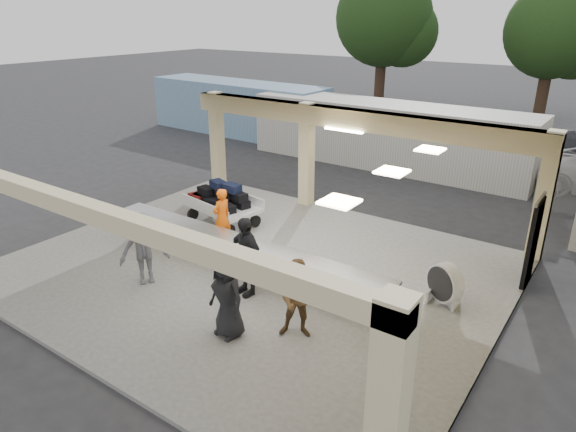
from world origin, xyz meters
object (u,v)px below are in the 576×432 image
Objects in this scene: luggage_cart at (221,201)px; passenger_b at (246,256)px; passenger_d at (227,296)px; container_blue at (238,108)px; drum_fan at (445,283)px; passenger_a at (299,299)px; car_dark at (560,150)px; container_white at (386,135)px; baggage_handler at (222,218)px; baggage_counter at (242,257)px; passenger_c at (144,249)px.

luggage_cart is 4.45m from passenger_b.
passenger_d is 0.17× the size of container_blue.
passenger_a reaches higher than drum_fan.
luggage_cart is at bearing 141.82° from passenger_d.
container_blue is (-12.16, 14.79, 0.38)m from passenger_d.
car_dark is at bearing 88.58° from passenger_b.
passenger_d is at bearing -102.16° from drum_fan.
container_white is 1.16× the size of container_blue.
baggage_handler is at bearing -176.01° from car_dark.
passenger_d is (-1.20, -0.79, 0.05)m from passenger_a.
passenger_c is (-1.65, -1.64, 0.42)m from baggage_counter.
car_dark is at bearing 70.06° from luggage_cart.
container_blue is (-9.09, 14.31, 0.37)m from passenger_c.
luggage_cart is at bearing -156.81° from drum_fan.
container_blue reaches higher than passenger_c.
baggage_counter is 4.57× the size of passenger_d.
passenger_c is at bearing -64.99° from luggage_cart.
drum_fan is at bearing -33.46° from container_blue.
car_dark is 15.82m from container_blue.
passenger_b is at bearing -79.28° from container_white.
passenger_b is (3.36, -2.92, 0.23)m from luggage_cart.
baggage_handler is at bearing -37.60° from luggage_cart.
container_white is at bearing -175.34° from baggage_handler.
passenger_b reaches higher than baggage_counter.
passenger_c is 13.13m from container_white.
drum_fan is at bearing 27.83° from passenger_a.
baggage_counter is at bearing 149.61° from passenger_b.
baggage_counter is 8.25× the size of drum_fan.
passenger_c reaches higher than baggage_counter.
luggage_cart is 1.41× the size of passenger_d.
passenger_d reaches higher than drum_fan.
passenger_c is at bearing -143.15° from passenger_b.
passenger_d is (-3.21, -3.67, 0.36)m from drum_fan.
passenger_b is 1.07× the size of passenger_d.
passenger_a is at bearing -6.74° from passenger_b.
luggage_cart is 0.20× the size of container_white.
drum_fan is at bearing 57.70° from passenger_d.
baggage_handler is 1.00× the size of passenger_a.
luggage_cart is 1.71m from baggage_handler.
container_blue reaches higher than passenger_b.
drum_fan is 7.04m from passenger_c.
luggage_cart is 1.49× the size of baggage_handler.
passenger_d is at bearing -36.91° from luggage_cart.
passenger_b reaches higher than drum_fan.
car_dark is 0.37× the size of container_white.
passenger_c is at bearing -55.11° from container_blue.
container_white reaches higher than luggage_cart.
passenger_c is at bearing 179.84° from passenger_d.
baggage_counter is 4.28× the size of passenger_b.
container_blue is (-9.19, 11.64, 0.43)m from baggage_handler.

